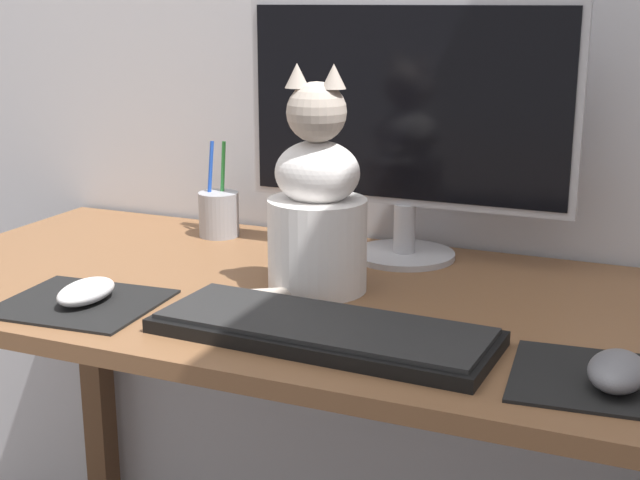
# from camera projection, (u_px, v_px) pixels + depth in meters

# --- Properties ---
(desk) EXTENTS (1.44, 0.63, 0.74)m
(desk) POSITION_uv_depth(u_px,v_px,m) (348.00, 360.00, 1.33)
(desk) COLOR brown
(desk) RESTS_ON ground_plane
(monitor) EXTENTS (0.55, 0.17, 0.42)m
(monitor) POSITION_uv_depth(u_px,v_px,m) (407.00, 118.00, 1.43)
(monitor) COLOR #B2B2B7
(monitor) RESTS_ON desk
(keyboard) EXTENTS (0.45, 0.18, 0.02)m
(keyboard) POSITION_uv_depth(u_px,v_px,m) (323.00, 330.00, 1.13)
(keyboard) COLOR black
(keyboard) RESTS_ON desk
(mousepad_left) EXTENTS (0.23, 0.20, 0.00)m
(mousepad_left) POSITION_uv_depth(u_px,v_px,m) (81.00, 303.00, 1.26)
(mousepad_left) COLOR black
(mousepad_left) RESTS_ON desk
(mousepad_right) EXTENTS (0.22, 0.20, 0.00)m
(mousepad_right) POSITION_uv_depth(u_px,v_px,m) (604.00, 380.00, 1.00)
(mousepad_right) COLOR black
(mousepad_right) RESTS_ON desk
(computer_mouse_left) EXTENTS (0.06, 0.10, 0.03)m
(computer_mouse_left) POSITION_uv_depth(u_px,v_px,m) (86.00, 292.00, 1.25)
(computer_mouse_left) COLOR white
(computer_mouse_left) RESTS_ON mousepad_left
(computer_mouse_right) EXTENTS (0.06, 0.10, 0.04)m
(computer_mouse_right) POSITION_uv_depth(u_px,v_px,m) (617.00, 371.00, 0.98)
(computer_mouse_right) COLOR slate
(computer_mouse_right) RESTS_ON mousepad_right
(cat) EXTENTS (0.19, 0.22, 0.33)m
(cat) POSITION_uv_depth(u_px,v_px,m) (317.00, 209.00, 1.29)
(cat) COLOR white
(cat) RESTS_ON desk
(pen_cup) EXTENTS (0.07, 0.07, 0.17)m
(pen_cup) POSITION_uv_depth(u_px,v_px,m) (219.00, 213.00, 1.62)
(pen_cup) COLOR #99999E
(pen_cup) RESTS_ON desk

